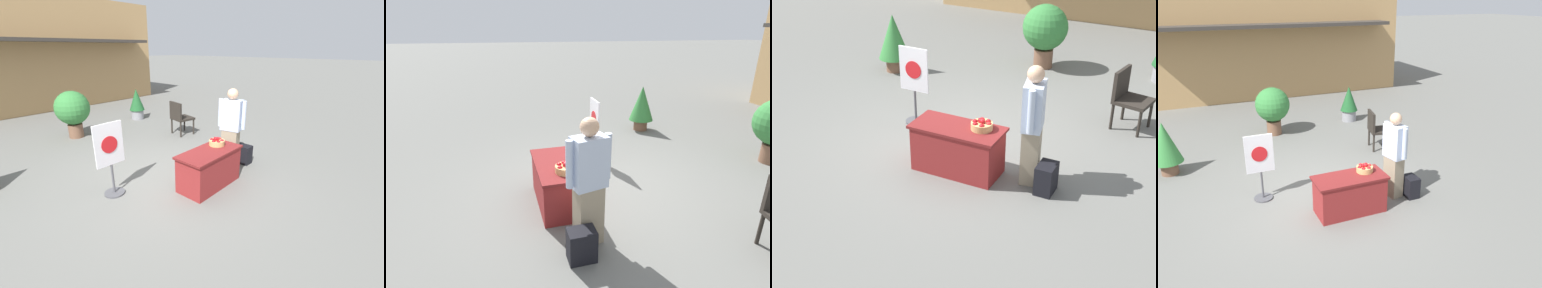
# 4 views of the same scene
# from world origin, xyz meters

# --- Properties ---
(ground_plane) EXTENTS (120.00, 120.00, 0.00)m
(ground_plane) POSITION_xyz_m (0.00, 0.00, 0.00)
(ground_plane) COLOR slate
(display_table) EXTENTS (1.31, 0.62, 0.70)m
(display_table) POSITION_xyz_m (0.34, -0.83, 0.35)
(display_table) COLOR maroon
(display_table) RESTS_ON ground_plane
(apple_basket) EXTENTS (0.30, 0.30, 0.16)m
(apple_basket) POSITION_xyz_m (0.68, -0.74, 0.77)
(apple_basket) COLOR tan
(apple_basket) RESTS_ON display_table
(person_visitor) EXTENTS (0.34, 0.60, 1.70)m
(person_visitor) POSITION_xyz_m (1.37, -0.61, 0.87)
(person_visitor) COLOR gray
(person_visitor) RESTS_ON ground_plane
(backpack) EXTENTS (0.24, 0.34, 0.42)m
(backpack) POSITION_xyz_m (1.67, -0.78, 0.21)
(backpack) COLOR black
(backpack) RESTS_ON ground_plane
(poster_board) EXTENTS (0.53, 0.36, 1.32)m
(poster_board) POSITION_xyz_m (-1.03, 0.26, 0.71)
(poster_board) COLOR #4C4C51
(poster_board) RESTS_ON ground_plane
(potted_plant_near_right) EXTENTS (0.65, 0.65, 1.21)m
(potted_plant_near_right) POSITION_xyz_m (-2.72, 2.18, 0.69)
(potted_plant_near_right) COLOR brown
(potted_plant_near_right) RESTS_ON ground_plane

